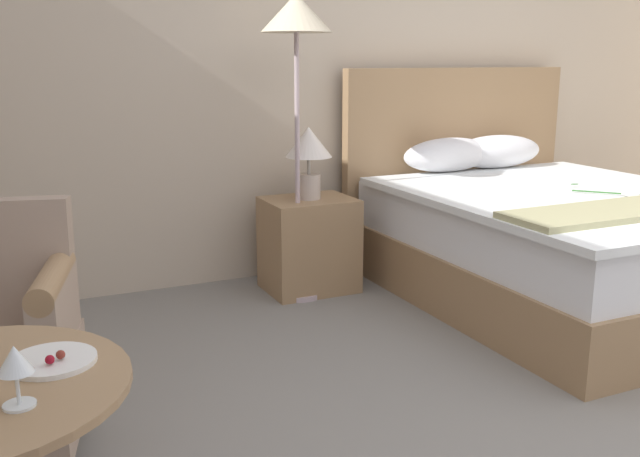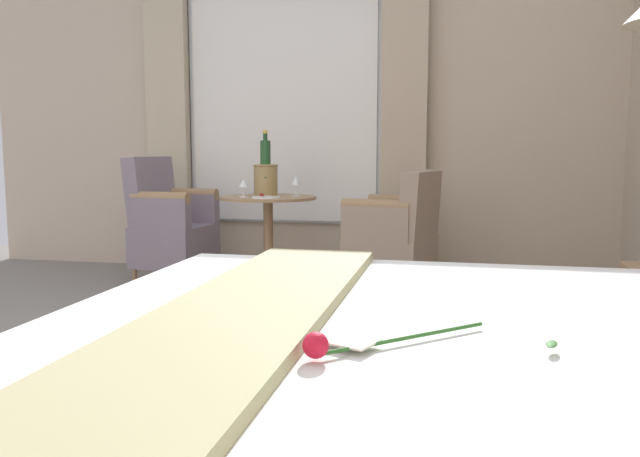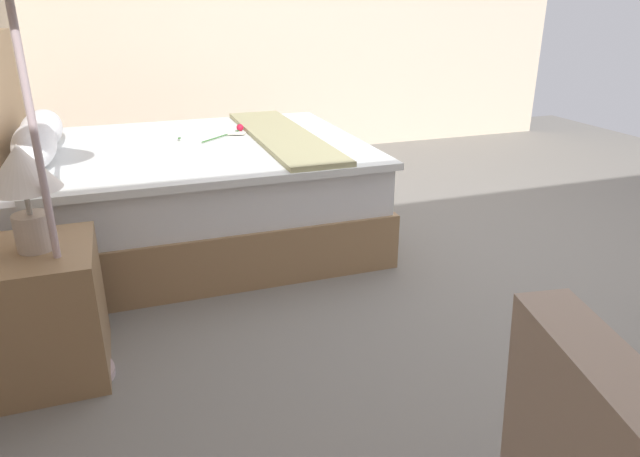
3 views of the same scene
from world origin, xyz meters
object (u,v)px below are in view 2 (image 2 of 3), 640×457
Objects in this scene: wine_glass_near_edge at (296,181)px; armchair_facing_bed at (170,226)px; side_table_round at (268,233)px; armchair_by_window at (396,241)px; champagne_bucket at (266,175)px; snack_plate at (266,197)px; wine_glass_near_bucket at (244,184)px.

wine_glass_near_edge is 0.15× the size of armchair_facing_bed.
side_table_round is 0.79× the size of armchair_by_window.
side_table_round is 1.45× the size of champagne_bucket.
champagne_bucket is 1.07m from armchair_by_window.
wine_glass_near_edge reaches higher than side_table_round.
armchair_by_window is (-0.16, 0.89, -0.30)m from snack_plate.
wine_glass_near_bucket is 0.14× the size of armchair_by_window.
wine_glass_near_edge is (-0.18, 0.34, 0.02)m from wine_glass_near_bucket.
wine_glass_near_edge reaches higher than snack_plate.
wine_glass_near_bucket is at bearing -85.33° from armchair_by_window.
wine_glass_near_bucket is 0.38m from wine_glass_near_edge.
wine_glass_near_bucket is 0.85× the size of wine_glass_near_edge.
wine_glass_near_bucket is at bearing -61.81° from wine_glass_near_edge.
wine_glass_near_bucket is 0.13× the size of armchair_facing_bed.
armchair_facing_bed is at bearing -92.75° from champagne_bucket.
champagne_bucket reaches higher than side_table_round.
armchair_facing_bed is (-0.22, -0.68, -0.34)m from wine_glass_near_bucket.
armchair_facing_bed is (-0.11, -0.83, 0.02)m from side_table_round.
side_table_round is 0.93m from armchair_by_window.
champagne_bucket is 2.49× the size of snack_plate.
champagne_bucket reaches higher than snack_plate.
side_table_round is 5.53× the size of wine_glass_near_bucket.
side_table_round is at bearing -91.48° from armchair_by_window.
wine_glass_near_bucket is at bearing -29.69° from champagne_bucket.
wine_glass_near_bucket is (0.11, -0.15, 0.36)m from side_table_round.
wine_glass_near_edge is at bearing 118.19° from wine_glass_near_bucket.
champagne_bucket is 0.54× the size of armchair_by_window.
champagne_bucket is 0.89m from armchair_facing_bed.
armchair_by_window reaches higher than snack_plate.
snack_plate is 0.22× the size of armchair_by_window.
side_table_round is 0.33m from snack_plate.
side_table_round is at bearing -70.32° from wine_glass_near_edge.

